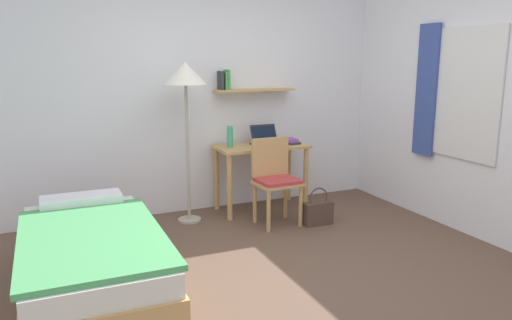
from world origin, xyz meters
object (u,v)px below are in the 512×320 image
at_px(laptop, 265,140).
at_px(book_stack, 290,141).
at_px(desk, 261,158).
at_px(desk_chair, 275,177).
at_px(standing_lamp, 186,81).
at_px(bed, 92,260).
at_px(water_bottle, 230,137).
at_px(handbag, 318,212).

xyz_separation_m(laptop, book_stack, (0.29, -0.05, -0.03)).
xyz_separation_m(desk, book_stack, (0.35, -0.02, 0.18)).
xyz_separation_m(desk_chair, standing_lamp, (-0.80, 0.41, 0.96)).
relative_size(bed, water_bottle, 8.12).
height_order(book_stack, handbag, book_stack).
bearing_deg(desk_chair, book_stack, 48.66).
relative_size(standing_lamp, handbag, 4.18).
bearing_deg(standing_lamp, book_stack, 2.42).
xyz_separation_m(water_bottle, book_stack, (0.71, -0.04, -0.09)).
relative_size(standing_lamp, water_bottle, 7.16).
height_order(desk, handbag, desk).
distance_m(water_bottle, book_stack, 0.71).
bearing_deg(desk_chair, desk, 83.05).
distance_m(standing_lamp, water_bottle, 0.79).
distance_m(laptop, water_bottle, 0.42).
distance_m(bed, desk_chair, 2.07).
height_order(laptop, water_bottle, water_bottle).
height_order(laptop, handbag, laptop).
bearing_deg(desk, standing_lamp, -175.54).
bearing_deg(standing_lamp, handbag, -28.52).
bearing_deg(desk, desk_chair, -96.95).
relative_size(desk, standing_lamp, 0.61).
height_order(water_bottle, book_stack, water_bottle).
bearing_deg(desk_chair, water_bottle, 120.89).
distance_m(laptop, book_stack, 0.29).
relative_size(laptop, water_bottle, 1.34).
xyz_separation_m(standing_lamp, handbag, (1.18, -0.64, -1.32)).
relative_size(water_bottle, book_stack, 0.91).
xyz_separation_m(water_bottle, handbag, (0.68, -0.73, -0.72)).
height_order(water_bottle, handbag, water_bottle).
distance_m(book_stack, handbag, 0.94).
xyz_separation_m(standing_lamp, laptop, (0.92, 0.10, -0.66)).
height_order(standing_lamp, water_bottle, standing_lamp).
xyz_separation_m(book_stack, handbag, (-0.02, -0.69, -0.63)).
distance_m(standing_lamp, laptop, 1.14).
height_order(bed, desk_chair, desk_chair).
distance_m(desk, handbag, 0.90).
distance_m(bed, standing_lamp, 2.05).
bearing_deg(water_bottle, book_stack, -3.09).
height_order(bed, standing_lamp, standing_lamp).
height_order(desk, standing_lamp, standing_lamp).
bearing_deg(desk, handbag, -65.39).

